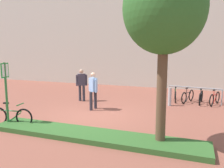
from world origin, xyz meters
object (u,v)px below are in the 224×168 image
(tree_sidewalk, at_px, (164,10))
(bollard_steel, at_px, (170,97))
(person_suited_dark, at_px, (82,83))
(person_casual_tan, at_px, (93,88))
(bike_rack_cluster, at_px, (194,96))
(bike_at_sign, at_px, (11,116))
(parking_sign_post, at_px, (6,85))

(tree_sidewalk, height_order, bollard_steel, tree_sidewalk)
(person_suited_dark, bearing_deg, bollard_steel, 6.56)
(person_casual_tan, height_order, person_suited_dark, same)
(bike_rack_cluster, bearing_deg, bike_at_sign, -135.27)
(tree_sidewalk, relative_size, person_casual_tan, 2.95)
(parking_sign_post, bearing_deg, person_casual_tan, 59.27)
(tree_sidewalk, bearing_deg, person_casual_tan, 139.29)
(bike_rack_cluster, height_order, bollard_steel, bollard_steel)
(bike_rack_cluster, distance_m, bollard_steel, 1.59)
(bike_at_sign, bearing_deg, parking_sign_post, -131.47)
(person_casual_tan, bearing_deg, bike_at_sign, -120.39)
(bike_rack_cluster, bearing_deg, person_suited_dark, -164.01)
(tree_sidewalk, height_order, bike_rack_cluster, tree_sidewalk)
(person_casual_tan, relative_size, person_suited_dark, 1.00)
(parking_sign_post, xyz_separation_m, bike_rack_cluster, (6.29, 6.24, -1.17))
(tree_sidewalk, height_order, parking_sign_post, tree_sidewalk)
(parking_sign_post, relative_size, person_suited_dark, 1.34)
(bike_rack_cluster, height_order, person_suited_dark, person_suited_dark)
(parking_sign_post, relative_size, bollard_steel, 2.56)
(person_suited_dark, bearing_deg, bike_rack_cluster, 15.99)
(tree_sidewalk, bearing_deg, parking_sign_post, -177.98)
(tree_sidewalk, xyz_separation_m, bollard_steel, (-0.26, 4.95, -3.34))
(parking_sign_post, relative_size, person_casual_tan, 1.34)
(person_casual_tan, bearing_deg, person_suited_dark, 133.20)
(bike_rack_cluster, height_order, person_casual_tan, person_casual_tan)
(parking_sign_post, height_order, bollard_steel, parking_sign_post)
(tree_sidewalk, distance_m, bollard_steel, 5.97)
(person_casual_tan, bearing_deg, bike_rack_cluster, 34.68)
(person_casual_tan, xyz_separation_m, person_suited_dark, (-1.31, 1.40, 0.00))
(tree_sidewalk, bearing_deg, bike_at_sign, -178.88)
(parking_sign_post, bearing_deg, bike_rack_cluster, 44.78)
(bike_at_sign, relative_size, person_suited_dark, 0.97)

